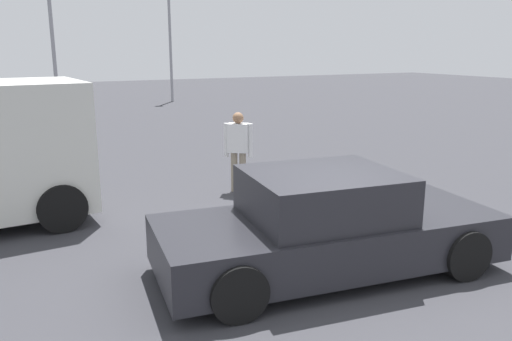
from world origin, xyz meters
name	(u,v)px	position (x,y,z in m)	size (l,w,h in m)	color
ground_plane	(326,275)	(0.00, 0.00, 0.00)	(80.00, 80.00, 0.00)	#38383D
sedan_foreground	(327,227)	(0.07, 0.12, 0.60)	(4.53, 2.27, 1.31)	#232328
pedestrian	(238,145)	(0.70, 4.03, 0.94)	(0.48, 0.43, 1.58)	gray
light_post_far	(169,15)	(5.14, 21.49, 4.40)	(0.44, 0.44, 6.50)	gray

